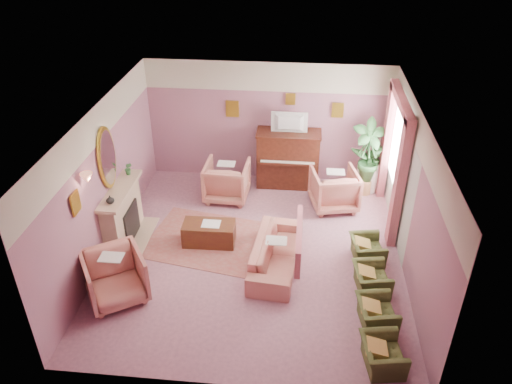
# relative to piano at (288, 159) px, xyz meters

# --- Properties ---
(floor) EXTENTS (5.50, 6.00, 0.01)m
(floor) POSITION_rel_piano_xyz_m (-0.50, -2.68, -0.65)
(floor) COLOR #9A6578
(floor) RESTS_ON ground
(ceiling) EXTENTS (5.50, 6.00, 0.01)m
(ceiling) POSITION_rel_piano_xyz_m (-0.50, -2.68, 2.15)
(ceiling) COLOR white
(ceiling) RESTS_ON wall_back
(wall_back) EXTENTS (5.50, 0.02, 2.80)m
(wall_back) POSITION_rel_piano_xyz_m (-0.50, 0.32, 0.75)
(wall_back) COLOR #764E6B
(wall_back) RESTS_ON floor
(wall_front) EXTENTS (5.50, 0.02, 2.80)m
(wall_front) POSITION_rel_piano_xyz_m (-0.50, -5.68, 0.75)
(wall_front) COLOR #764E6B
(wall_front) RESTS_ON floor
(wall_left) EXTENTS (0.02, 6.00, 2.80)m
(wall_left) POSITION_rel_piano_xyz_m (-3.25, -2.68, 0.75)
(wall_left) COLOR #764E6B
(wall_left) RESTS_ON floor
(wall_right) EXTENTS (0.02, 6.00, 2.80)m
(wall_right) POSITION_rel_piano_xyz_m (2.25, -2.68, 0.75)
(wall_right) COLOR #764E6B
(wall_right) RESTS_ON floor
(picture_rail_band) EXTENTS (5.50, 0.01, 0.65)m
(picture_rail_band) POSITION_rel_piano_xyz_m (-0.50, 0.31, 1.82)
(picture_rail_band) COLOR beige
(picture_rail_band) RESTS_ON wall_back
(stripe_panel) EXTENTS (0.01, 3.00, 2.15)m
(stripe_panel) POSITION_rel_piano_xyz_m (2.23, -1.38, 0.42)
(stripe_panel) COLOR #B5BCB1
(stripe_panel) RESTS_ON wall_right
(fireplace_surround) EXTENTS (0.30, 1.40, 1.10)m
(fireplace_surround) POSITION_rel_piano_xyz_m (-3.09, -2.48, -0.10)
(fireplace_surround) COLOR tan
(fireplace_surround) RESTS_ON floor
(fireplace_inset) EXTENTS (0.18, 0.72, 0.68)m
(fireplace_inset) POSITION_rel_piano_xyz_m (-2.99, -2.48, -0.25)
(fireplace_inset) COLOR black
(fireplace_inset) RESTS_ON floor
(fire_ember) EXTENTS (0.06, 0.54, 0.10)m
(fire_ember) POSITION_rel_piano_xyz_m (-2.95, -2.48, -0.43)
(fire_ember) COLOR #FF2206
(fire_ember) RESTS_ON floor
(mantel_shelf) EXTENTS (0.40, 1.55, 0.07)m
(mantel_shelf) POSITION_rel_piano_xyz_m (-3.06, -2.48, 0.47)
(mantel_shelf) COLOR tan
(mantel_shelf) RESTS_ON fireplace_surround
(hearth) EXTENTS (0.55, 1.50, 0.02)m
(hearth) POSITION_rel_piano_xyz_m (-2.89, -2.48, -0.64)
(hearth) COLOR tan
(hearth) RESTS_ON floor
(mirror_frame) EXTENTS (0.04, 0.72, 1.20)m
(mirror_frame) POSITION_rel_piano_xyz_m (-3.20, -2.48, 1.15)
(mirror_frame) COLOR #B29928
(mirror_frame) RESTS_ON wall_left
(mirror_glass) EXTENTS (0.01, 0.60, 1.06)m
(mirror_glass) POSITION_rel_piano_xyz_m (-3.17, -2.48, 1.15)
(mirror_glass) COLOR silver
(mirror_glass) RESTS_ON wall_left
(sconce_shade) EXTENTS (0.20, 0.20, 0.16)m
(sconce_shade) POSITION_rel_piano_xyz_m (-3.12, -3.53, 1.33)
(sconce_shade) COLOR #DA7F5F
(sconce_shade) RESTS_ON wall_left
(piano) EXTENTS (1.40, 0.60, 1.30)m
(piano) POSITION_rel_piano_xyz_m (0.00, 0.00, 0.00)
(piano) COLOR #37160D
(piano) RESTS_ON floor
(piano_keyshelf) EXTENTS (1.30, 0.12, 0.06)m
(piano_keyshelf) POSITION_rel_piano_xyz_m (-0.00, -0.35, 0.07)
(piano_keyshelf) COLOR #37160D
(piano_keyshelf) RESTS_ON piano
(piano_keys) EXTENTS (1.20, 0.08, 0.02)m
(piano_keys) POSITION_rel_piano_xyz_m (0.00, -0.35, 0.11)
(piano_keys) COLOR beige
(piano_keys) RESTS_ON piano
(piano_top) EXTENTS (1.45, 0.65, 0.04)m
(piano_top) POSITION_rel_piano_xyz_m (0.00, 0.00, 0.66)
(piano_top) COLOR #37160D
(piano_top) RESTS_ON piano
(television) EXTENTS (0.80, 0.12, 0.48)m
(television) POSITION_rel_piano_xyz_m (0.00, -0.05, 0.95)
(television) COLOR black
(television) RESTS_ON piano
(print_back_left) EXTENTS (0.30, 0.03, 0.38)m
(print_back_left) POSITION_rel_piano_xyz_m (-1.30, 0.28, 1.07)
(print_back_left) COLOR #B29928
(print_back_left) RESTS_ON wall_back
(print_back_right) EXTENTS (0.26, 0.03, 0.34)m
(print_back_right) POSITION_rel_piano_xyz_m (1.05, 0.28, 1.13)
(print_back_right) COLOR #B29928
(print_back_right) RESTS_ON wall_back
(print_back_mid) EXTENTS (0.22, 0.03, 0.26)m
(print_back_mid) POSITION_rel_piano_xyz_m (0.00, 0.28, 1.35)
(print_back_mid) COLOR #B29928
(print_back_mid) RESTS_ON wall_back
(print_left_wall) EXTENTS (0.03, 0.28, 0.36)m
(print_left_wall) POSITION_rel_piano_xyz_m (-3.21, -3.88, 1.07)
(print_left_wall) COLOR #B29928
(print_left_wall) RESTS_ON wall_left
(window_blind) EXTENTS (0.03, 1.40, 1.80)m
(window_blind) POSITION_rel_piano_xyz_m (2.20, -1.13, 1.05)
(window_blind) COLOR silver
(window_blind) RESTS_ON wall_right
(curtain_left) EXTENTS (0.16, 0.34, 2.60)m
(curtain_left) POSITION_rel_piano_xyz_m (2.12, -2.05, 0.65)
(curtain_left) COLOR #AB525E
(curtain_left) RESTS_ON floor
(curtain_right) EXTENTS (0.16, 0.34, 2.60)m
(curtain_right) POSITION_rel_piano_xyz_m (2.12, -0.21, 0.65)
(curtain_right) COLOR #AB525E
(curtain_right) RESTS_ON floor
(pelmet) EXTENTS (0.16, 2.20, 0.16)m
(pelmet) POSITION_rel_piano_xyz_m (2.12, -1.13, 1.91)
(pelmet) COLOR #AB525E
(pelmet) RESTS_ON wall_right
(mantel_plant) EXTENTS (0.16, 0.16, 0.28)m
(mantel_plant) POSITION_rel_piano_xyz_m (-3.05, -1.93, 0.64)
(mantel_plant) COLOR #2D632F
(mantel_plant) RESTS_ON mantel_shelf
(mantel_vase) EXTENTS (0.16, 0.16, 0.16)m
(mantel_vase) POSITION_rel_piano_xyz_m (-3.05, -2.98, 0.58)
(mantel_vase) COLOR beige
(mantel_vase) RESTS_ON mantel_shelf
(area_rug) EXTENTS (2.78, 2.22, 0.01)m
(area_rug) POSITION_rel_piano_xyz_m (-1.35, -2.39, -0.64)
(area_rug) COLOR #98554F
(area_rug) RESTS_ON floor
(coffee_table) EXTENTS (1.01, 0.52, 0.45)m
(coffee_table) POSITION_rel_piano_xyz_m (-1.41, -2.45, -0.43)
(coffee_table) COLOR #4C2715
(coffee_table) RESTS_ON floor
(table_paper) EXTENTS (0.35, 0.28, 0.01)m
(table_paper) POSITION_rel_piano_xyz_m (-1.36, -2.45, -0.20)
(table_paper) COLOR white
(table_paper) RESTS_ON coffee_table
(sofa) EXTENTS (0.65, 1.95, 0.79)m
(sofa) POSITION_rel_piano_xyz_m (-0.07, -3.00, -0.26)
(sofa) COLOR tan
(sofa) RESTS_ON floor
(sofa_throw) EXTENTS (0.10, 1.48, 0.54)m
(sofa_throw) POSITION_rel_piano_xyz_m (0.33, -3.00, -0.05)
(sofa_throw) COLOR #AB525E
(sofa_throw) RESTS_ON sofa
(floral_armchair_left) EXTENTS (0.93, 0.93, 0.97)m
(floral_armchair_left) POSITION_rel_piano_xyz_m (-1.31, -0.74, -0.17)
(floral_armchair_left) COLOR tan
(floral_armchair_left) RESTS_ON floor
(floral_armchair_right) EXTENTS (0.93, 0.93, 0.97)m
(floral_armchair_right) POSITION_rel_piano_xyz_m (1.04, -0.87, -0.17)
(floral_armchair_right) COLOR tan
(floral_armchair_right) RESTS_ON floor
(floral_armchair_front) EXTENTS (0.93, 0.93, 0.97)m
(floral_armchair_front) POSITION_rel_piano_xyz_m (-2.68, -4.11, -0.17)
(floral_armchair_front) COLOR tan
(floral_armchair_front) RESTS_ON floor
(olive_chair_a) EXTENTS (0.48, 0.68, 0.59)m
(olive_chair_a) POSITION_rel_piano_xyz_m (1.60, -5.12, -0.36)
(olive_chair_a) COLOR #465126
(olive_chair_a) RESTS_ON floor
(olive_chair_b) EXTENTS (0.48, 0.68, 0.59)m
(olive_chair_b) POSITION_rel_piano_xyz_m (1.60, -4.30, -0.36)
(olive_chair_b) COLOR #465126
(olive_chair_b) RESTS_ON floor
(olive_chair_c) EXTENTS (0.48, 0.68, 0.59)m
(olive_chair_c) POSITION_rel_piano_xyz_m (1.60, -3.48, -0.36)
(olive_chair_c) COLOR #465126
(olive_chair_c) RESTS_ON floor
(olive_chair_d) EXTENTS (0.48, 0.68, 0.59)m
(olive_chair_d) POSITION_rel_piano_xyz_m (1.60, -2.66, -0.36)
(olive_chair_d) COLOR #465126
(olive_chair_d) RESTS_ON floor
(side_table) EXTENTS (0.52, 0.52, 0.70)m
(side_table) POSITION_rel_piano_xyz_m (1.84, -0.04, -0.30)
(side_table) COLOR silver
(side_table) RESTS_ON floor
(side_plant_big) EXTENTS (0.30, 0.30, 0.34)m
(side_plant_big) POSITION_rel_piano_xyz_m (1.84, -0.04, 0.22)
(side_plant_big) COLOR #2D632F
(side_plant_big) RESTS_ON side_table
(side_plant_small) EXTENTS (0.16, 0.16, 0.28)m
(side_plant_small) POSITION_rel_piano_xyz_m (1.96, -0.14, 0.19)
(side_plant_small) COLOR #2D632F
(side_plant_small) RESTS_ON side_table
(palm_pot) EXTENTS (0.34, 0.34, 0.34)m
(palm_pot) POSITION_rel_piano_xyz_m (1.75, -0.21, -0.48)
(palm_pot) COLOR #AD794F
(palm_pot) RESTS_ON floor
(palm_plant) EXTENTS (0.76, 0.76, 1.44)m
(palm_plant) POSITION_rel_piano_xyz_m (1.75, -0.21, 0.41)
(palm_plant) COLOR #2D632F
(palm_plant) RESTS_ON palm_pot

